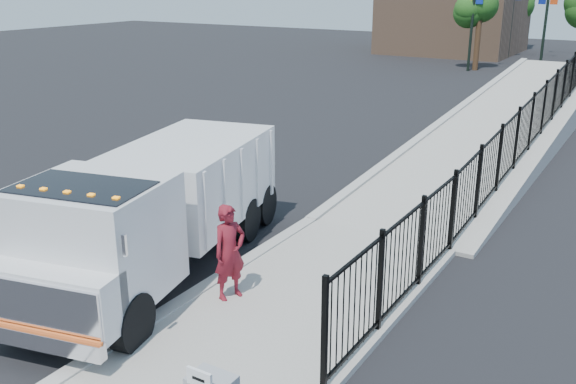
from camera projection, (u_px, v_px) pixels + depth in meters
The scene contains 13 objects.
ground at pixel (214, 286), 12.87m from camera, with size 120.00×120.00×0.00m, color black.
sidewalk at pixel (234, 360), 10.29m from camera, with size 3.55×12.00×0.12m, color #9E998E.
curb at pixel (144, 327), 11.22m from camera, with size 0.30×12.00×0.16m, color #ADAAA3.
ramp at pixel (510, 137), 24.82m from camera, with size 3.95×24.00×1.70m, color #9E998E.
iron_fence at pixel (529, 141), 20.59m from camera, with size 0.10×28.00×1.80m, color black.
truck at pixel (153, 207), 12.94m from camera, with size 4.02×8.05×2.64m.
worker at pixel (230, 252), 11.91m from camera, with size 0.67×0.44×1.84m, color maroon.
arrow_sign at pixel (199, 379), 7.43m from camera, with size 0.35×0.04×0.22m, color white.
light_pole_0 at pixel (479, 2), 40.77m from camera, with size 3.77×0.22×8.00m.
light_pole_1 at pixel (543, 2), 40.37m from camera, with size 3.78×0.22×8.00m.
tree_0 at pixel (480, 9), 41.42m from camera, with size 2.25×2.25×5.13m.
tree_2 at pixel (516, 1), 53.88m from camera, with size 3.04×3.04×5.52m.
building at pixel (455, 2), 51.72m from camera, with size 10.00×10.00×8.00m, color #8C664C.
Camera 1 is at (7.26, -9.17, 5.90)m, focal length 40.00 mm.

